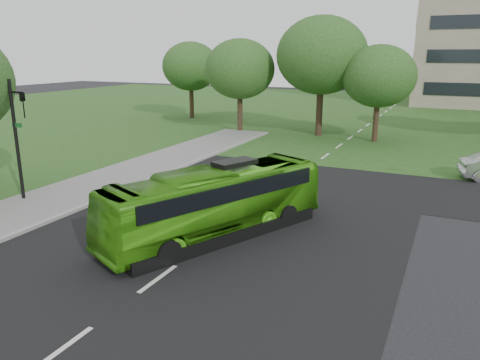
{
  "coord_description": "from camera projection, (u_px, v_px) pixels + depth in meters",
  "views": [
    {
      "loc": [
        8.0,
        -13.03,
        6.88
      ],
      "look_at": [
        -0.2,
        4.54,
        1.6
      ],
      "focal_mm": 35.0,
      "sensor_mm": 36.0,
      "label": 1
    }
  ],
  "objects": [
    {
      "name": "ground",
      "position": [
        191.0,
        255.0,
        16.46
      ],
      "size": [
        160.0,
        160.0,
        0.0
      ],
      "primitive_type": "plane",
      "color": "black",
      "rests_on": "ground"
    },
    {
      "name": "street_surfaces",
      "position": [
        336.0,
        144.0,
        36.5
      ],
      "size": [
        120.0,
        120.0,
        0.15
      ],
      "color": "black",
      "rests_on": "ground"
    },
    {
      "name": "tree_park_a",
      "position": [
        240.0,
        69.0,
        40.84
      ],
      "size": [
        6.11,
        6.11,
        8.12
      ],
      "color": "black",
      "rests_on": "ground"
    },
    {
      "name": "tree_park_b",
      "position": [
        322.0,
        55.0,
        38.63
      ],
      "size": [
        7.55,
        7.55,
        9.9
      ],
      "color": "black",
      "rests_on": "ground"
    },
    {
      "name": "tree_park_c",
      "position": [
        379.0,
        76.0,
        36.27
      ],
      "size": [
        5.69,
        5.69,
        7.55
      ],
      "color": "black",
      "rests_on": "ground"
    },
    {
      "name": "tree_park_f",
      "position": [
        191.0,
        66.0,
        49.82
      ],
      "size": [
        6.05,
        6.05,
        8.07
      ],
      "color": "black",
      "rests_on": "ground"
    },
    {
      "name": "bus",
      "position": [
        216.0,
        202.0,
        17.95
      ],
      "size": [
        6.0,
        9.61,
        2.66
      ],
      "primitive_type": "imported",
      "rotation": [
        0.0,
        0.0,
        -0.43
      ],
      "color": "#3B9013",
      "rests_on": "ground"
    },
    {
      "name": "traffic_light",
      "position": [
        18.0,
        132.0,
        21.54
      ],
      "size": [
        0.92,
        0.27,
        5.75
      ],
      "rotation": [
        0.0,
        0.0,
        -0.23
      ],
      "color": "black",
      "rests_on": "ground"
    }
  ]
}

